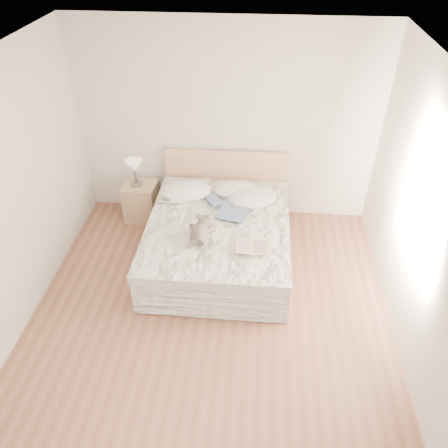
{
  "coord_description": "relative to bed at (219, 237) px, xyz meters",
  "views": [
    {
      "loc": [
        0.45,
        -3.1,
        3.78
      ],
      "look_at": [
        0.07,
        1.05,
        0.62
      ],
      "focal_mm": 35.0,
      "sensor_mm": 36.0,
      "label": 1
    }
  ],
  "objects": [
    {
      "name": "photo_book",
      "position": [
        -0.64,
        0.31,
        0.32
      ],
      "size": [
        0.32,
        0.25,
        0.02
      ],
      "primitive_type": "cube",
      "rotation": [
        0.0,
        0.0,
        -0.17
      ],
      "color": "silver",
      "rests_on": "bed"
    },
    {
      "name": "window",
      "position": [
        1.99,
        -0.89,
        1.14
      ],
      "size": [
        0.02,
        1.3,
        1.1
      ],
      "primitive_type": "cube",
      "color": "white",
      "rests_on": "wall_right"
    },
    {
      "name": "bed",
      "position": [
        0.0,
        0.0,
        0.0
      ],
      "size": [
        1.72,
        2.14,
        1.0
      ],
      "color": "tan",
      "rests_on": "floor"
    },
    {
      "name": "floor",
      "position": [
        0.0,
        -1.19,
        -0.31
      ],
      "size": [
        4.0,
        4.5,
        0.0
      ],
      "primitive_type": "cube",
      "color": "brown",
      "rests_on": "ground"
    },
    {
      "name": "ceiling",
      "position": [
        0.0,
        -1.19,
        2.39
      ],
      "size": [
        4.0,
        4.5,
        0.0
      ],
      "primitive_type": "cube",
      "color": "white",
      "rests_on": "ground"
    },
    {
      "name": "wall_right",
      "position": [
        2.0,
        -1.19,
        1.04
      ],
      "size": [
        0.02,
        4.5,
        2.7
      ],
      "primitive_type": "cube",
      "color": "beige",
      "rests_on": "ground"
    },
    {
      "name": "pillow_middle",
      "position": [
        0.15,
        0.6,
        0.33
      ],
      "size": [
        0.61,
        0.47,
        0.16
      ],
      "primitive_type": "ellipsoid",
      "rotation": [
        0.0,
        0.0,
        0.18
      ],
      "color": "white",
      "rests_on": "bed"
    },
    {
      "name": "teddy_bear",
      "position": [
        -0.18,
        -0.45,
        0.34
      ],
      "size": [
        0.29,
        0.39,
        0.2
      ],
      "primitive_type": null,
      "rotation": [
        0.0,
        0.0,
        -0.06
      ],
      "color": "brown",
      "rests_on": "bed"
    },
    {
      "name": "childrens_book",
      "position": [
        0.42,
        -0.56,
        0.32
      ],
      "size": [
        0.4,
        0.29,
        0.02
      ],
      "primitive_type": "cube",
      "rotation": [
        0.0,
        0.0,
        0.08
      ],
      "color": "beige",
      "rests_on": "bed"
    },
    {
      "name": "nightstand",
      "position": [
        -1.19,
        0.73,
        -0.03
      ],
      "size": [
        0.47,
        0.43,
        0.56
      ],
      "primitive_type": "cube",
      "rotation": [
        0.0,
        0.0,
        -0.06
      ],
      "color": "tan",
      "rests_on": "floor"
    },
    {
      "name": "blouse",
      "position": [
        0.18,
        0.18,
        0.32
      ],
      "size": [
        0.66,
        0.68,
        0.02
      ],
      "primitive_type": null,
      "rotation": [
        0.0,
        0.0,
        -0.19
      ],
      "color": "#3E5175",
      "rests_on": "bed"
    },
    {
      "name": "pillow_left",
      "position": [
        -0.49,
        0.51,
        0.33
      ],
      "size": [
        0.76,
        0.61,
        0.2
      ],
      "primitive_type": "ellipsoid",
      "rotation": [
        0.0,
        0.0,
        0.23
      ],
      "color": "white",
      "rests_on": "bed"
    },
    {
      "name": "pillow_right",
      "position": [
        0.4,
        0.44,
        0.33
      ],
      "size": [
        0.76,
        0.64,
        0.19
      ],
      "primitive_type": "ellipsoid",
      "rotation": [
        0.0,
        0.0,
        0.34
      ],
      "color": "silver",
      "rests_on": "bed"
    },
    {
      "name": "wall_back",
      "position": [
        0.0,
        1.06,
        1.04
      ],
      "size": [
        4.0,
        0.02,
        2.7
      ],
      "primitive_type": "cube",
      "color": "beige",
      "rests_on": "ground"
    },
    {
      "name": "table_lamp",
      "position": [
        -1.22,
        0.74,
        0.52
      ],
      "size": [
        0.26,
        0.26,
        0.37
      ],
      "color": "#504B46",
      "rests_on": "nightstand"
    }
  ]
}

